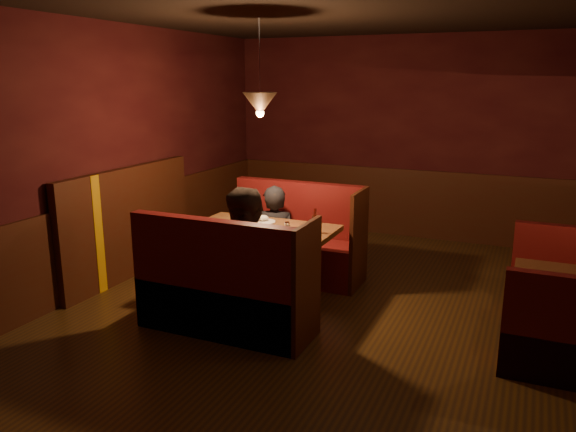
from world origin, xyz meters
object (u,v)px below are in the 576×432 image
at_px(main_table, 263,245).
at_px(main_bench_far, 296,247).
at_px(main_bench_near, 224,297).
at_px(diner_a, 274,219).
at_px(diner_b, 249,241).

relative_size(main_table, main_bench_far, 0.91).
distance_m(main_table, main_bench_near, 0.88).
bearing_deg(main_bench_near, main_table, 91.19).
xyz_separation_m(main_table, main_bench_near, (0.02, -0.84, -0.26)).
xyz_separation_m(main_bench_near, diner_a, (-0.18, 1.47, 0.38)).
relative_size(diner_a, diner_b, 0.88).
distance_m(main_bench_far, diner_a, 0.48).
relative_size(main_bench_far, diner_a, 1.11).
bearing_deg(diner_b, main_bench_near, -135.70).
xyz_separation_m(main_bench_far, main_bench_near, (0.00, -1.69, 0.00)).
bearing_deg(main_bench_near, main_bench_far, 90.00).
relative_size(main_bench_near, diner_a, 1.11).
xyz_separation_m(main_bench_far, diner_a, (-0.18, -0.22, 0.38)).
distance_m(main_table, main_bench_far, 0.88).
bearing_deg(diner_a, main_bench_near, 83.45).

